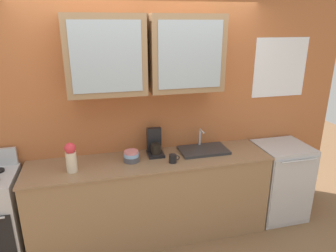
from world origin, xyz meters
name	(u,v)px	position (x,y,z in m)	size (l,w,h in m)	color
ground_plane	(152,233)	(0.00, 0.00, 0.00)	(10.00, 10.00, 0.00)	brown
back_wall_unit	(145,96)	(0.01, 0.30, 1.55)	(4.76, 0.46, 2.83)	#B76638
counter	(152,198)	(0.00, 0.00, 0.46)	(2.55, 0.60, 0.93)	#93704C
sink_faucet	(203,150)	(0.61, 0.08, 0.95)	(0.53, 0.33, 0.23)	#2D2D30
bowl_stack	(131,156)	(-0.20, 0.02, 0.98)	(0.17, 0.17, 0.11)	#4C4C54
vase	(71,157)	(-0.79, -0.07, 1.08)	(0.10, 0.10, 0.30)	beige
cup_near_sink	(173,159)	(0.21, -0.12, 0.97)	(0.11, 0.08, 0.09)	black
dishwasher	(279,181)	(1.59, 0.00, 0.46)	(0.59, 0.59, 0.93)	silver
coffee_maker	(155,145)	(0.07, 0.13, 1.03)	(0.17, 0.20, 0.29)	black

